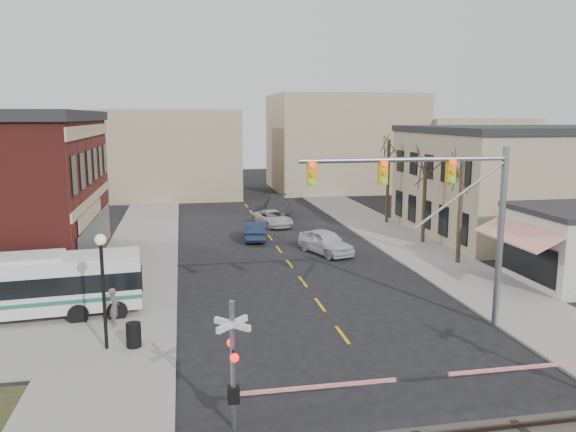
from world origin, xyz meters
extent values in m
plane|color=black|center=(0.00, 0.00, 0.00)|extent=(160.00, 160.00, 0.00)
cube|color=gray|center=(-9.50, 20.00, 0.06)|extent=(5.00, 60.00, 0.12)
cube|color=gray|center=(9.50, 20.00, 0.06)|extent=(5.00, 60.00, 0.12)
cube|color=tan|center=(-11.95, 16.00, 4.30)|extent=(0.10, 15.00, 0.50)
cube|color=tan|center=(-11.95, 16.00, 8.40)|extent=(0.10, 15.00, 0.70)
cube|color=black|center=(-11.95, 16.00, 1.80)|extent=(0.08, 13.00, 2.60)
cube|color=tan|center=(22.00, 20.00, 4.00)|extent=(20.00, 15.00, 8.00)
cube|color=#262628|center=(22.00, 20.00, 8.25)|extent=(20.30, 15.30, 0.50)
cube|color=red|center=(11.20, 7.00, 3.00)|extent=(1.68, 6.00, 0.87)
cylinder|color=#382B21|center=(10.50, 12.00, 3.50)|extent=(0.28, 0.28, 6.75)
cylinder|color=#382B21|center=(10.80, 18.00, 3.27)|extent=(0.28, 0.28, 6.30)
cylinder|color=#382B21|center=(11.00, 26.00, 3.72)|extent=(0.28, 0.28, 7.20)
cube|color=silver|center=(-14.25, 6.39, 1.67)|extent=(11.39, 3.48, 2.45)
cube|color=black|center=(-14.25, 6.39, 1.82)|extent=(11.44, 3.53, 0.84)
cube|color=#216349|center=(-14.25, 6.39, 1.07)|extent=(11.44, 3.53, 0.19)
cylinder|color=black|center=(-14.25, 6.39, 0.47)|extent=(1.16, 2.51, 0.93)
cylinder|color=gray|center=(7.05, 1.84, 4.00)|extent=(0.28, 0.28, 8.00)
cylinder|color=gray|center=(2.53, 1.84, 7.50)|extent=(9.03, 0.20, 0.20)
cube|color=gold|center=(4.55, 1.84, 7.00)|extent=(0.35, 0.30, 1.00)
cube|color=gold|center=(1.55, 1.84, 7.00)|extent=(0.35, 0.30, 1.00)
cube|color=gold|center=(-1.45, 1.84, 7.00)|extent=(0.35, 0.30, 1.00)
cylinder|color=gray|center=(-5.25, -4.44, 2.00)|extent=(0.16, 0.16, 4.00)
cube|color=silver|center=(-5.25, -4.44, 3.30)|extent=(1.00, 1.00, 0.18)
cube|color=silver|center=(-5.25, -4.44, 3.30)|extent=(1.00, 1.00, 0.18)
sphere|color=#FF0C0C|center=(-5.25, -4.99, 2.50)|extent=(0.26, 0.26, 0.26)
sphere|color=#FF0C0C|center=(-5.25, -3.89, 2.50)|extent=(0.26, 0.26, 0.26)
cube|color=black|center=(-5.25, -4.44, 1.10)|extent=(0.35, 0.35, 0.50)
cube|color=#FF0C0C|center=(-2.65, -4.44, 1.10)|extent=(5.00, 0.10, 0.10)
cube|color=#FF0C0C|center=(4.16, -4.40, 1.10)|extent=(5.00, 0.10, 0.10)
cylinder|color=black|center=(-9.72, 2.15, 2.27)|extent=(0.14, 0.14, 4.29)
sphere|color=silver|center=(-9.72, 2.15, 4.56)|extent=(0.44, 0.44, 0.44)
cylinder|color=black|center=(-8.66, 2.11, 0.62)|extent=(0.60, 0.60, 0.99)
imported|color=silver|center=(2.95, 16.27, 0.81)|extent=(3.43, 5.14, 1.63)
imported|color=#162038|center=(-1.25, 21.47, 0.72)|extent=(1.98, 4.49, 1.43)
imported|color=#B3B3B3|center=(0.97, 26.67, 0.65)|extent=(3.30, 5.11, 1.31)
imported|color=#38393D|center=(2.23, 31.87, 0.86)|extent=(3.29, 6.21, 1.72)
imported|color=#62544E|center=(-9.67, 4.62, 0.99)|extent=(0.46, 0.66, 1.74)
imported|color=#313956|center=(-10.53, 6.61, 0.88)|extent=(0.93, 0.87, 1.52)
camera|label=1|loc=(-6.54, -19.97, 9.24)|focal=35.00mm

